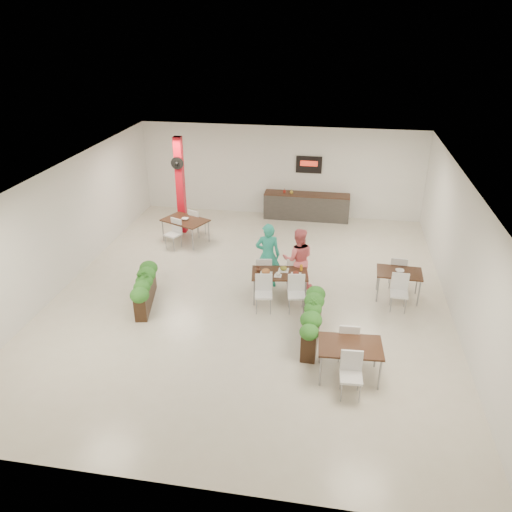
{
  "coord_description": "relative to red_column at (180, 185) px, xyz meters",
  "views": [
    {
      "loc": [
        2.01,
        -11.15,
        6.59
      ],
      "look_at": [
        0.12,
        0.06,
        1.1
      ],
      "focal_mm": 35.0,
      "sensor_mm": 36.0,
      "label": 1
    }
  ],
  "objects": [
    {
      "name": "main_table",
      "position": [
        3.74,
        -3.88,
        -1.01
      ],
      "size": [
        1.5,
        1.78,
        0.92
      ],
      "rotation": [
        0.0,
        0.0,
        0.15
      ],
      "color": "black",
      "rests_on": "ground"
    },
    {
      "name": "red_column",
      "position": [
        0.0,
        0.0,
        0.0
      ],
      "size": [
        0.4,
        0.41,
        3.2
      ],
      "color": "red",
      "rests_on": "ground"
    },
    {
      "name": "service_counter",
      "position": [
        4.0,
        1.86,
        -1.15
      ],
      "size": [
        3.0,
        0.64,
        2.2
      ],
      "color": "#32302C",
      "rests_on": "ground"
    },
    {
      "name": "side_table_b",
      "position": [
        6.74,
        -3.32,
        -1.02
      ],
      "size": [
        1.15,
        1.64,
        0.92
      ],
      "rotation": [
        0.0,
        0.0,
        -0.04
      ],
      "color": "black",
      "rests_on": "ground"
    },
    {
      "name": "diner_man",
      "position": [
        3.35,
        -3.22,
        -0.75
      ],
      "size": [
        0.71,
        0.52,
        1.79
      ],
      "primitive_type": "imported",
      "rotation": [
        0.0,
        0.0,
        3.29
      ],
      "color": "teal",
      "rests_on": "ground"
    },
    {
      "name": "side_table_c",
      "position": [
        5.51,
        -6.69,
        -1.01
      ],
      "size": [
        1.3,
        1.64,
        0.92
      ],
      "rotation": [
        0.0,
        0.0,
        0.05
      ],
      "color": "black",
      "rests_on": "ground"
    },
    {
      "name": "diner_woman",
      "position": [
        4.15,
        -3.22,
        -0.79
      ],
      "size": [
        0.91,
        0.76,
        1.7
      ],
      "primitive_type": "imported",
      "rotation": [
        0.0,
        0.0,
        3.29
      ],
      "color": "#FB6F76",
      "rests_on": "ground"
    },
    {
      "name": "room_shell",
      "position": [
        3.0,
        -3.79,
        0.36
      ],
      "size": [
        10.1,
        12.1,
        3.22
      ],
      "color": "white",
      "rests_on": "ground"
    },
    {
      "name": "planter_left",
      "position": [
        0.47,
        -4.69,
        -1.14
      ],
      "size": [
        0.7,
        1.79,
        0.95
      ],
      "rotation": [
        0.0,
        0.0,
        1.78
      ],
      "color": "black",
      "rests_on": "ground"
    },
    {
      "name": "side_table_a",
      "position": [
        0.34,
        -0.78,
        -1.0
      ],
      "size": [
        1.62,
        1.65,
        0.92
      ],
      "rotation": [
        0.0,
        0.0,
        -0.42
      ],
      "color": "black",
      "rests_on": "ground"
    },
    {
      "name": "planter_right",
      "position": [
        4.69,
        -5.49,
        -1.14
      ],
      "size": [
        0.44,
        1.98,
        1.04
      ],
      "rotation": [
        0.0,
        0.0,
        1.55
      ],
      "color": "black",
      "rests_on": "ground"
    },
    {
      "name": "ground",
      "position": [
        3.0,
        -3.79,
        -1.64
      ],
      "size": [
        12.0,
        12.0,
        0.0
      ],
      "primitive_type": "plane",
      "color": "beige",
      "rests_on": "ground"
    }
  ]
}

